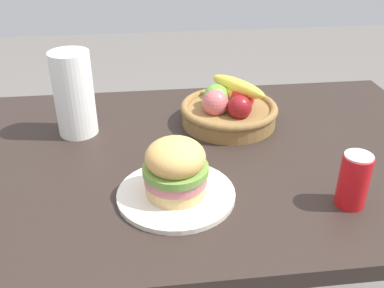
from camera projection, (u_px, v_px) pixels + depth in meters
The scene contains 6 objects.
dining_table at pixel (202, 184), 1.22m from camera, with size 1.40×0.90×0.75m.
plate at pixel (176, 194), 1.00m from camera, with size 0.27×0.27×0.01m, color silver.
sandwich at pixel (176, 168), 0.96m from camera, with size 0.15×0.15×0.13m.
soda_can at pixel (354, 180), 0.95m from camera, with size 0.07×0.07×0.13m.
fruit_basket at pixel (229, 109), 1.30m from camera, with size 0.29×0.29×0.14m.
paper_towel_roll at pixel (74, 94), 1.21m from camera, with size 0.11×0.11×0.24m, color white.
Camera 1 is at (-0.15, -1.00, 1.35)m, focal length 41.02 mm.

